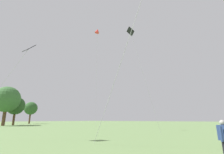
% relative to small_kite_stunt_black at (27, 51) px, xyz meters
% --- Properties ---
extents(small_kite_stunt_black, '(2.84, 4.50, 8.10)m').
position_rel_small_kite_stunt_black_xyz_m(small_kite_stunt_black, '(0.00, 0.00, 0.00)').
color(small_kite_stunt_black, black).
rests_on(small_kite_stunt_black, ground).
extents(small_kite_streamer_purple, '(2.64, 2.30, 17.02)m').
position_rel_small_kite_stunt_black_xyz_m(small_kite_streamer_purple, '(13.00, 3.25, 9.02)').
color(small_kite_streamer_purple, red).
rests_on(small_kite_streamer_purple, ground).
extents(small_kite_diamond_red, '(2.81, 2.78, 12.58)m').
position_rel_small_kite_stunt_black_xyz_m(small_kite_diamond_red, '(9.71, -5.25, 4.12)').
color(small_kite_diamond_red, black).
rests_on(small_kite_diamond_red, ground).
extents(tree_broad_distant, '(6.86, 6.86, 10.34)m').
position_rel_small_kite_stunt_black_xyz_m(tree_broad_distant, '(13.20, 35.21, -0.63)').
color(tree_broad_distant, '#513823').
rests_on(tree_broad_distant, ground).
extents(tree_oak_left, '(5.11, 5.11, 8.08)m').
position_rel_small_kite_stunt_black_xyz_m(tree_oak_left, '(16.67, 37.32, -2.02)').
color(tree_oak_left, '#513823').
rests_on(tree_oak_left, ground).
extents(tree_shrub_far, '(4.92, 4.92, 8.33)m').
position_rel_small_kite_stunt_black_xyz_m(tree_shrub_far, '(28.51, 50.47, -1.67)').
color(tree_shrub_far, '#513823').
rests_on(tree_shrub_far, ground).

